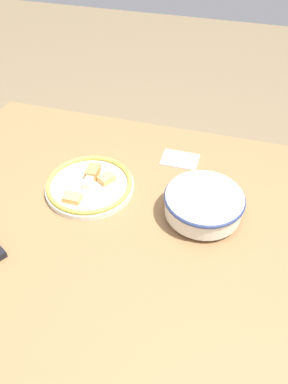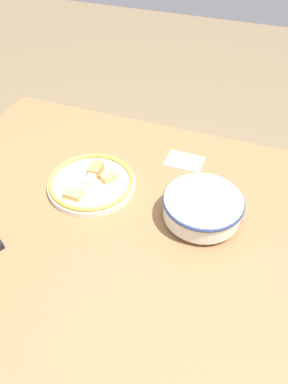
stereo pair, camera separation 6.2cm
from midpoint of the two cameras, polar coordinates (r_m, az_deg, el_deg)
name	(u,v)px [view 1 (the left image)]	position (r m, az deg, el deg)	size (l,w,h in m)	color
ground_plane	(123,335)	(1.73, -4.28, -20.98)	(8.00, 8.00, 0.00)	#7F6B4C
dining_table	(115,237)	(1.17, -5.94, -6.87)	(1.32, 1.06, 0.73)	olive
noodle_bowl	(204,204)	(1.10, 7.49, -1.82)	(0.24, 0.24, 0.08)	silver
food_plate	(90,185)	(1.21, -9.74, 1.03)	(0.28, 0.28, 0.05)	silver
folded_napkin	(180,160)	(1.32, 4.16, 4.91)	(0.13, 0.09, 0.01)	white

